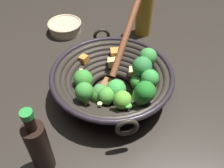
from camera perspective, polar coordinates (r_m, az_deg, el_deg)
The scene contains 5 objects.
ground_plane at distance 0.73m, azimuth -0.00°, elevation -2.28°, with size 4.00×4.00×0.00m, color #28231E.
wok at distance 0.69m, azimuth 0.29°, elevation 0.90°, with size 0.38×0.35×0.25m.
soy_sauce_bottle at distance 0.56m, azimuth -16.21°, elevation -13.43°, with size 0.05×0.05×0.19m.
cooking_oil_bottle at distance 0.93m, azimuth 7.48°, elevation 17.07°, with size 0.06×0.06×0.26m.
prep_bowl at distance 0.99m, azimuth -10.63°, elevation 12.62°, with size 0.13×0.13×0.04m.
Camera 1 is at (0.30, 0.40, 0.54)m, focal length 40.42 mm.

